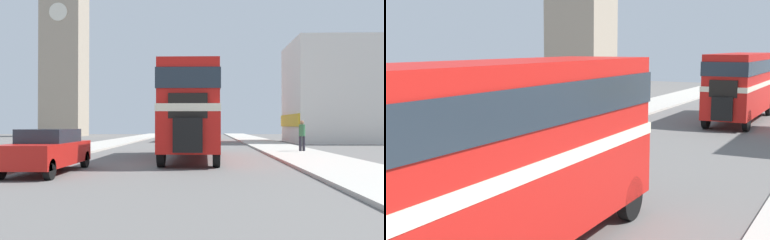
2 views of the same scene
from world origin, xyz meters
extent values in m
plane|color=slate|center=(0.00, 0.00, 0.00)|extent=(120.00, 120.00, 0.00)
cube|color=#B7B2A8|center=(6.75, 0.00, 0.06)|extent=(3.50, 120.00, 0.12)
cube|color=#B7B2A8|center=(-6.75, 0.00, 0.06)|extent=(3.50, 120.00, 0.12)
cube|color=red|center=(0.96, 3.57, 1.35)|extent=(2.43, 10.16, 1.61)
cube|color=beige|center=(0.96, 3.57, 2.30)|extent=(2.46, 10.22, 0.29)
cube|color=red|center=(0.96, 3.57, 3.33)|extent=(2.38, 9.96, 1.75)
cube|color=#232D38|center=(0.96, 3.57, 3.42)|extent=(2.46, 10.06, 0.79)
cube|color=black|center=(0.96, -1.61, 1.27)|extent=(1.09, 0.20, 1.29)
cube|color=black|center=(0.96, -1.47, 2.36)|extent=(1.46, 0.12, 0.94)
cylinder|color=black|center=(-0.11, -0.58, 0.58)|extent=(0.28, 1.16, 1.16)
cylinder|color=black|center=(2.04, -0.58, 0.58)|extent=(0.28, 1.16, 1.16)
cylinder|color=black|center=(-0.11, 7.61, 0.58)|extent=(0.28, 1.16, 1.16)
cylinder|color=black|center=(2.04, 7.61, 0.58)|extent=(0.28, 1.16, 1.16)
cube|color=red|center=(0.85, 27.69, 1.32)|extent=(2.44, 9.38, 1.54)
cube|color=beige|center=(0.85, 27.69, 2.23)|extent=(2.46, 9.42, 0.28)
cube|color=red|center=(0.85, 27.69, 3.21)|extent=(2.39, 9.19, 1.68)
cube|color=#232D38|center=(0.85, 27.69, 3.29)|extent=(2.46, 9.28, 0.76)
cube|color=black|center=(0.85, 22.90, 1.24)|extent=(1.10, 0.20, 1.23)
cube|color=black|center=(0.85, 23.04, 2.28)|extent=(1.46, 0.12, 0.89)
cylinder|color=black|center=(-0.23, 23.93, 0.58)|extent=(0.28, 1.16, 1.16)
cylinder|color=black|center=(1.93, 23.93, 0.58)|extent=(0.28, 1.16, 1.16)
cylinder|color=black|center=(-0.23, 31.33, 0.58)|extent=(0.28, 1.16, 1.16)
cylinder|color=black|center=(1.93, 31.33, 0.58)|extent=(0.28, 1.16, 1.16)
cube|color=red|center=(-3.82, -2.71, 0.66)|extent=(1.72, 4.66, 0.75)
cube|color=#232D38|center=(-3.82, -2.52, 1.27)|extent=(1.51, 2.42, 0.46)
cylinder|color=black|center=(-3.06, -4.59, 0.32)|extent=(0.20, 0.64, 0.64)
cylinder|color=black|center=(-4.58, -0.82, 0.32)|extent=(0.20, 0.64, 0.64)
cylinder|color=black|center=(-3.06, -0.82, 0.32)|extent=(0.20, 0.64, 0.64)
cylinder|color=#282833|center=(7.22, 8.12, 0.56)|extent=(0.16, 0.16, 0.87)
cylinder|color=#282833|center=(7.42, 8.12, 0.56)|extent=(0.16, 0.16, 0.87)
cylinder|color=#336B42|center=(7.32, 8.12, 1.34)|extent=(0.36, 0.36, 0.69)
sphere|color=#9E7051|center=(7.32, 8.12, 1.80)|extent=(0.24, 0.24, 0.24)
cube|color=tan|center=(-19.26, 45.51, 10.82)|extent=(5.75, 5.75, 21.64)
cylinder|color=silver|center=(-19.26, 42.58, 17.74)|extent=(2.59, 0.10, 2.59)
cube|color=silver|center=(18.29, 23.39, 4.71)|extent=(17.30, 8.93, 9.43)
cube|color=gold|center=(9.58, 23.39, 2.07)|extent=(0.12, 8.48, 1.13)
camera|label=1|loc=(1.60, -17.24, 1.65)|focal=40.00mm
camera|label=2|loc=(7.19, -4.91, 4.51)|focal=50.00mm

